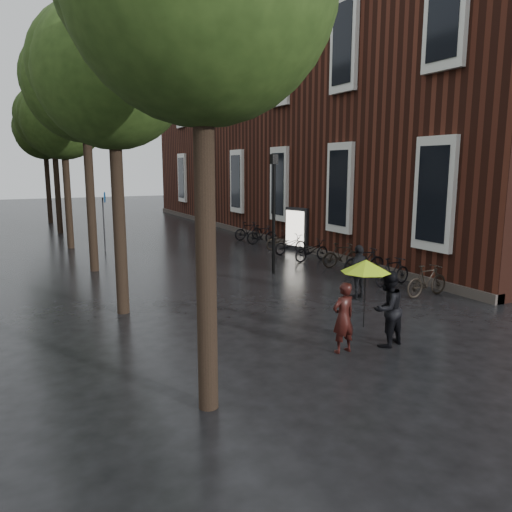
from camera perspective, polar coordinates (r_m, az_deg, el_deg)
ground at (r=9.85m, az=19.84°, el=-13.53°), size 120.00×120.00×0.00m
brick_building at (r=30.87m, az=7.45°, el=14.09°), size 10.20×33.20×12.00m
street_trees at (r=22.32m, az=-20.33°, el=15.97°), size 4.33×34.03×8.91m
person_burgundy at (r=10.64m, az=9.94°, el=-6.94°), size 0.58×0.41×1.51m
person_black at (r=11.22m, az=14.75°, el=-5.83°), size 0.94×0.81×1.66m
lime_umbrella at (r=10.56m, az=12.44°, el=-1.12°), size 1.04×1.04×1.53m
pedestrian_walking at (r=15.01m, az=11.69°, el=-1.77°), size 1.00×0.56×1.61m
parked_bicycles at (r=20.88m, az=6.56°, el=0.78°), size 2.03×13.45×0.99m
ad_lightbox at (r=23.19m, az=4.76°, el=3.08°), size 0.30×1.32×1.99m
lamp_post at (r=17.92m, az=2.05°, el=6.17°), size 0.22×0.22×4.29m
cycle_sign at (r=23.79m, az=-16.95°, el=4.81°), size 0.14×0.50×2.73m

